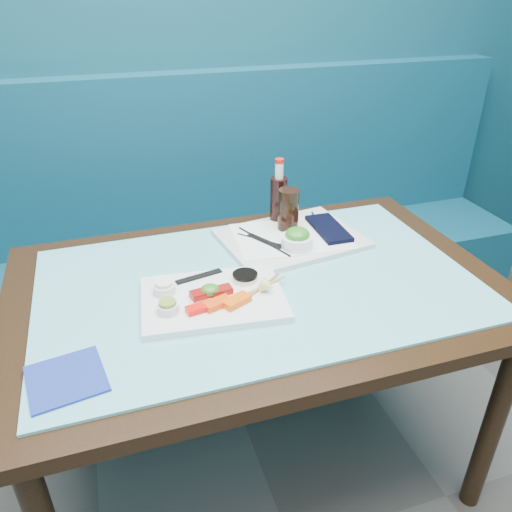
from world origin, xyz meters
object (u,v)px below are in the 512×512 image
object	(u,v)px
sashimi_plate	(213,299)
booth_bench	(201,259)
dining_table	(258,307)
serving_tray	(291,239)
seaweed_bowl	(297,242)
cola_bottle_body	(278,201)
cola_glass	(288,210)
blue_napkin	(66,379)

from	to	relation	value
sashimi_plate	booth_bench	bearing A→B (deg)	86.90
dining_table	serving_tray	size ratio (longest dim) A/B	3.21
sashimi_plate	serving_tray	bearing A→B (deg)	44.99
serving_tray	booth_bench	bearing A→B (deg)	97.87
seaweed_bowl	cola_bottle_body	distance (m)	0.22
seaweed_bowl	cola_glass	size ratio (longest dim) A/B	0.70
sashimi_plate	cola_glass	size ratio (longest dim) A/B	2.66
seaweed_bowl	cola_glass	bearing A→B (deg)	81.25
seaweed_bowl	blue_napkin	world-z (taller)	seaweed_bowl
sashimi_plate	blue_napkin	distance (m)	0.42
serving_tray	seaweed_bowl	xyz separation A→B (m)	(-0.01, -0.07, 0.03)
booth_bench	cola_bottle_body	distance (m)	0.71
blue_napkin	sashimi_plate	bearing A→B (deg)	26.81
sashimi_plate	cola_glass	xyz separation A→B (m)	(0.34, 0.32, 0.08)
dining_table	blue_napkin	bearing A→B (deg)	-154.25
sashimi_plate	dining_table	bearing A→B (deg)	29.10
dining_table	serving_tray	world-z (taller)	serving_tray
cola_bottle_body	blue_napkin	bearing A→B (deg)	-140.09
dining_table	cola_glass	bearing A→B (deg)	53.36
sashimi_plate	serving_tray	size ratio (longest dim) A/B	0.86
serving_tray	seaweed_bowl	world-z (taller)	seaweed_bowl
sashimi_plate	serving_tray	distance (m)	0.42
dining_table	seaweed_bowl	world-z (taller)	seaweed_bowl
serving_tray	seaweed_bowl	size ratio (longest dim) A/B	4.40
dining_table	sashimi_plate	xyz separation A→B (m)	(-0.15, -0.06, 0.10)
cola_glass	cola_bottle_body	xyz separation A→B (m)	(-0.00, 0.08, -0.00)
dining_table	cola_glass	world-z (taller)	cola_glass
booth_bench	serving_tray	xyz separation A→B (m)	(0.18, -0.64, 0.39)
sashimi_plate	cola_bottle_body	size ratio (longest dim) A/B	2.25
booth_bench	sashimi_plate	xyz separation A→B (m)	(-0.15, -0.90, 0.39)
booth_bench	dining_table	size ratio (longest dim) A/B	2.14
sashimi_plate	blue_napkin	size ratio (longest dim) A/B	2.36
dining_table	cola_bottle_body	xyz separation A→B (m)	(0.19, 0.34, 0.18)
dining_table	blue_napkin	distance (m)	0.59
booth_bench	cola_bottle_body	size ratio (longest dim) A/B	17.91
serving_tray	cola_glass	size ratio (longest dim) A/B	3.08
dining_table	cola_glass	size ratio (longest dim) A/B	9.90
dining_table	blue_napkin	size ratio (longest dim) A/B	8.78
dining_table	blue_napkin	xyz separation A→B (m)	(-0.52, -0.25, 0.09)
cola_bottle_body	blue_napkin	distance (m)	0.93
sashimi_plate	cola_glass	bearing A→B (deg)	49.51
serving_tray	cola_glass	distance (m)	0.10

